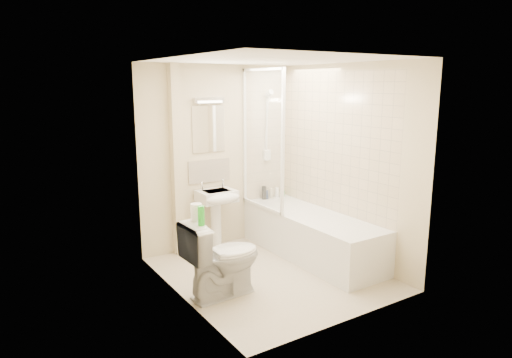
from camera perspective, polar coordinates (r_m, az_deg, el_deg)
floor at (r=5.38m, az=1.91°, el=-11.77°), size 2.50×2.50×0.00m
wall_back at (r=6.08m, az=-4.73°, el=2.75°), size 2.20×0.02×2.40m
wall_left at (r=4.50m, az=-9.59°, el=-0.59°), size 0.02×2.50×2.40m
wall_right at (r=5.71m, az=11.11°, el=1.99°), size 0.02×2.50×2.40m
ceiling at (r=4.94m, az=2.10°, el=14.66°), size 2.20×2.50×0.02m
tile_back at (r=6.42m, az=1.23°, el=5.30°), size 0.70×0.01×1.75m
tile_right at (r=5.82m, az=9.75°, el=4.45°), size 0.01×2.10×1.75m
pipe_boxing at (r=5.76m, az=-9.89°, el=2.11°), size 0.12×0.12×2.40m
splashback at (r=6.03m, az=-5.85°, el=1.02°), size 0.60×0.02×0.30m
mirror at (r=5.95m, az=-5.95°, el=6.23°), size 0.46×0.01×0.60m
strip_light at (r=5.91m, az=-5.93°, el=9.78°), size 0.42×0.07×0.07m
bathtub at (r=5.85m, az=6.90°, el=-6.85°), size 0.70×2.10×0.55m
shower_screen at (r=5.86m, az=0.79°, el=4.92°), size 0.04×0.92×1.80m
shower_fixture at (r=6.37m, az=1.45°, el=6.34°), size 0.10×0.16×0.99m
pedestal_sink at (r=5.92m, az=-4.78°, el=-3.01°), size 0.47×0.45×0.91m
bottle_black_b at (r=6.45m, az=1.01°, el=-1.72°), size 0.07×0.07×0.19m
bottle_blue at (r=6.48m, az=1.32°, el=-1.95°), size 0.05×0.05×0.12m
bottle_cream at (r=6.52m, az=1.90°, el=-1.76°), size 0.06×0.06×0.15m
bottle_white_b at (r=6.58m, az=2.63°, el=-1.68°), size 0.06×0.06×0.14m
bottle_green at (r=6.64m, az=3.35°, el=-1.82°), size 0.06×0.06×0.08m
toilet at (r=4.75m, az=-4.19°, el=-9.75°), size 0.53×0.85×0.82m
toilet_roll_lower at (r=4.57m, az=-7.44°, el=-4.64°), size 0.12×0.12×0.09m
toilet_roll_upper at (r=4.52m, az=-7.50°, el=-3.63°), size 0.11×0.11×0.09m
green_bottle at (r=4.40m, az=-6.87°, el=-4.59°), size 0.06×0.06×0.19m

